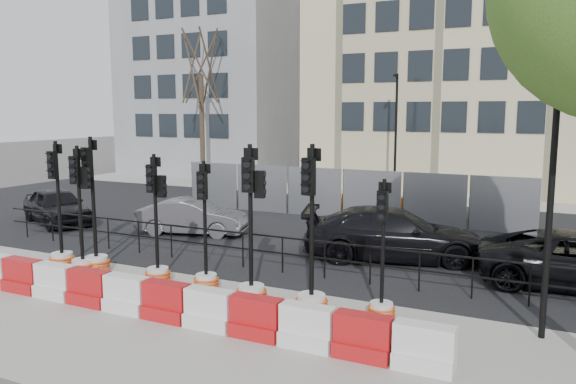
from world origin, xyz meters
The scene contains 23 objects.
ground centered at (0.00, 0.00, 0.00)m, with size 120.00×120.00×0.00m, color #51514C.
sidewalk_near centered at (0.00, -3.00, 0.01)m, with size 40.00×6.00×0.02m, color gray.
road centered at (0.00, 7.00, 0.01)m, with size 40.00×14.00×0.03m, color black.
sidewalk_far centered at (0.00, 16.00, 0.01)m, with size 40.00×4.00×0.02m, color gray.
building_grey centered at (-14.00, 21.99, 7.00)m, with size 11.00×9.06×14.00m.
building_cream centered at (2.00, 21.99, 9.00)m, with size 15.00×10.06×18.00m.
kerb_railing centered at (0.00, 1.20, 0.69)m, with size 18.00×0.04×1.00m.
heras_fencing centered at (0.57, 9.86, 0.65)m, with size 14.33×1.72×2.00m.
lamp_post_far centered at (0.50, 14.98, 3.22)m, with size 0.12×0.56×6.00m.
lamp_post_near centered at (7.50, -0.52, 3.22)m, with size 0.12×0.56×6.00m.
tree_bare_far centered at (-11.00, 15.50, 6.65)m, with size 2.00×2.00×9.00m.
barrier_row centered at (0.00, -2.80, 0.37)m, with size 12.55×0.50×0.80m.
traffic_signal_a centered at (-4.49, -0.92, 0.72)m, with size 0.68×0.68×3.47m.
traffic_signal_b centered at (-3.50, -1.12, 0.81)m, with size 0.67×0.67×3.39m.
traffic_signal_c centered at (-3.34, -0.83, 0.75)m, with size 0.71×0.71×3.61m.
traffic_signal_d centered at (-1.24, -0.88, 0.77)m, with size 0.64×0.64×3.23m.
traffic_signal_e centered at (0.13, -0.79, 0.64)m, with size 0.61×0.61×3.11m.
traffic_signal_f centered at (1.62, -1.21, 0.85)m, with size 0.70×0.70×3.56m.
traffic_signal_g centered at (3.07, -1.23, 0.74)m, with size 0.71×0.71×3.60m.
traffic_signal_h centered at (4.48, -0.85, 0.60)m, with size 0.58×0.58×2.92m.
car_a centered at (-9.39, 3.39, 0.68)m, with size 4.33×3.11×1.37m, color black.
car_b centered at (-3.70, 4.09, 0.62)m, with size 3.98×2.26×1.24m, color #4D4D52.
car_c centered at (3.47, 3.85, 0.75)m, with size 5.57×3.49×1.50m, color black.
Camera 1 is at (7.54, -11.68, 4.27)m, focal length 35.00 mm.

